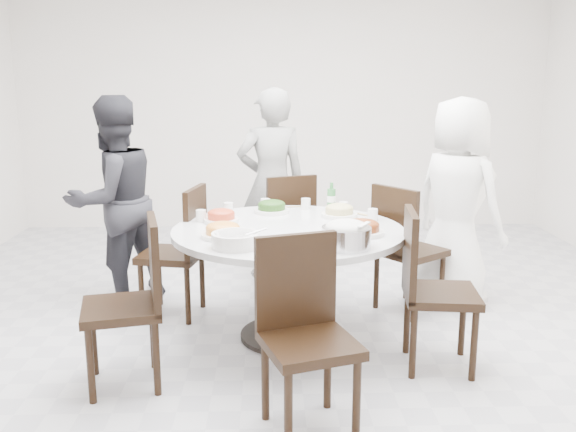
{
  "coord_description": "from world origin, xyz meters",
  "views": [
    {
      "loc": [
        -0.18,
        -4.05,
        1.67
      ],
      "look_at": [
        -0.05,
        -0.18,
        0.82
      ],
      "focal_mm": 38.0,
      "sensor_mm": 36.0,
      "label": 1
    }
  ],
  "objects_px": {
    "chair_sw": "(121,305)",
    "diner_middle": "(272,184)",
    "chair_se": "(441,291)",
    "rice_bowl": "(346,237)",
    "diner_left": "(114,201)",
    "chair_n": "(283,230)",
    "dining_table": "(288,284)",
    "chair_ne": "(410,248)",
    "beverage_bottle": "(331,197)",
    "chair_nw": "(171,252)",
    "soup_bowl": "(236,240)",
    "diner_right": "(457,202)",
    "chair_s": "(310,340)"
  },
  "relations": [
    {
      "from": "chair_sw",
      "to": "diner_middle",
      "type": "height_order",
      "value": "diner_middle"
    },
    {
      "from": "chair_se",
      "to": "rice_bowl",
      "type": "relative_size",
      "value": 3.37
    },
    {
      "from": "diner_left",
      "to": "chair_n",
      "type": "bearing_deg",
      "value": 148.44
    },
    {
      "from": "dining_table",
      "to": "chair_n",
      "type": "bearing_deg",
      "value": 90.55
    },
    {
      "from": "chair_ne",
      "to": "beverage_bottle",
      "type": "bearing_deg",
      "value": 49.76
    },
    {
      "from": "dining_table",
      "to": "chair_se",
      "type": "distance_m",
      "value": 1.0
    },
    {
      "from": "dining_table",
      "to": "chair_ne",
      "type": "xyz_separation_m",
      "value": [
        0.92,
        0.48,
        0.1
      ]
    },
    {
      "from": "chair_nw",
      "to": "beverage_bottle",
      "type": "distance_m",
      "value": 1.23
    },
    {
      "from": "chair_sw",
      "to": "dining_table",
      "type": "bearing_deg",
      "value": 110.26
    },
    {
      "from": "chair_ne",
      "to": "rice_bowl",
      "type": "xyz_separation_m",
      "value": [
        -0.6,
        -0.96,
        0.34
      ]
    },
    {
      "from": "chair_n",
      "to": "diner_left",
      "type": "xyz_separation_m",
      "value": [
        -1.29,
        -0.33,
        0.32
      ]
    },
    {
      "from": "chair_ne",
      "to": "soup_bowl",
      "type": "xyz_separation_m",
      "value": [
        -1.23,
        -0.93,
        0.32
      ]
    },
    {
      "from": "diner_right",
      "to": "beverage_bottle",
      "type": "relative_size",
      "value": 7.42
    },
    {
      "from": "chair_se",
      "to": "beverage_bottle",
      "type": "bearing_deg",
      "value": 36.35
    },
    {
      "from": "rice_bowl",
      "to": "soup_bowl",
      "type": "relative_size",
      "value": 1.03
    },
    {
      "from": "dining_table",
      "to": "soup_bowl",
      "type": "relative_size",
      "value": 5.47
    },
    {
      "from": "chair_s",
      "to": "soup_bowl",
      "type": "xyz_separation_m",
      "value": [
        -0.38,
        0.67,
        0.32
      ]
    },
    {
      "from": "chair_se",
      "to": "diner_right",
      "type": "height_order",
      "value": "diner_right"
    },
    {
      "from": "chair_nw",
      "to": "diner_middle",
      "type": "height_order",
      "value": "diner_middle"
    },
    {
      "from": "soup_bowl",
      "to": "beverage_bottle",
      "type": "height_order",
      "value": "beverage_bottle"
    },
    {
      "from": "beverage_bottle",
      "to": "rice_bowl",
      "type": "bearing_deg",
      "value": -91.0
    },
    {
      "from": "chair_n",
      "to": "chair_se",
      "type": "relative_size",
      "value": 1.0
    },
    {
      "from": "chair_se",
      "to": "beverage_bottle",
      "type": "distance_m",
      "value": 1.19
    },
    {
      "from": "dining_table",
      "to": "soup_bowl",
      "type": "xyz_separation_m",
      "value": [
        -0.32,
        -0.45,
        0.42
      ]
    },
    {
      "from": "chair_se",
      "to": "diner_left",
      "type": "bearing_deg",
      "value": 67.8
    },
    {
      "from": "chair_ne",
      "to": "soup_bowl",
      "type": "relative_size",
      "value": 3.46
    },
    {
      "from": "chair_ne",
      "to": "chair_se",
      "type": "height_order",
      "value": "same"
    },
    {
      "from": "chair_sw",
      "to": "chair_s",
      "type": "relative_size",
      "value": 1.0
    },
    {
      "from": "diner_left",
      "to": "rice_bowl",
      "type": "relative_size",
      "value": 5.61
    },
    {
      "from": "chair_n",
      "to": "beverage_bottle",
      "type": "bearing_deg",
      "value": 99.66
    },
    {
      "from": "chair_s",
      "to": "diner_middle",
      "type": "height_order",
      "value": "diner_middle"
    },
    {
      "from": "diner_middle",
      "to": "beverage_bottle",
      "type": "bearing_deg",
      "value": 107.44
    },
    {
      "from": "dining_table",
      "to": "rice_bowl",
      "type": "relative_size",
      "value": 5.32
    },
    {
      "from": "chair_n",
      "to": "chair_nw",
      "type": "height_order",
      "value": "same"
    },
    {
      "from": "rice_bowl",
      "to": "beverage_bottle",
      "type": "relative_size",
      "value": 1.33
    },
    {
      "from": "diner_left",
      "to": "beverage_bottle",
      "type": "xyz_separation_m",
      "value": [
        1.63,
        -0.24,
        0.07
      ]
    },
    {
      "from": "diner_middle",
      "to": "chair_sw",
      "type": "bearing_deg",
      "value": 56.96
    },
    {
      "from": "chair_s",
      "to": "chair_nw",
      "type": "bearing_deg",
      "value": 101.85
    },
    {
      "from": "chair_n",
      "to": "rice_bowl",
      "type": "xyz_separation_m",
      "value": [
        0.32,
        -1.57,
        0.34
      ]
    },
    {
      "from": "chair_se",
      "to": "diner_middle",
      "type": "distance_m",
      "value": 2.09
    },
    {
      "from": "diner_left",
      "to": "diner_right",
      "type": "bearing_deg",
      "value": 131.81
    },
    {
      "from": "chair_n",
      "to": "chair_nw",
      "type": "xyz_separation_m",
      "value": [
        -0.82,
        -0.65,
        0.0
      ]
    },
    {
      "from": "beverage_bottle",
      "to": "diner_right",
      "type": "bearing_deg",
      "value": 7.72
    },
    {
      "from": "chair_sw",
      "to": "chair_se",
      "type": "relative_size",
      "value": 1.0
    },
    {
      "from": "rice_bowl",
      "to": "chair_sw",
      "type": "bearing_deg",
      "value": -173.55
    },
    {
      "from": "chair_n",
      "to": "soup_bowl",
      "type": "relative_size",
      "value": 3.46
    },
    {
      "from": "chair_ne",
      "to": "chair_s",
      "type": "xyz_separation_m",
      "value": [
        -0.85,
        -1.6,
        0.0
      ]
    },
    {
      "from": "chair_s",
      "to": "beverage_bottle",
      "type": "bearing_deg",
      "value": 62.87
    },
    {
      "from": "dining_table",
      "to": "chair_nw",
      "type": "relative_size",
      "value": 1.58
    },
    {
      "from": "chair_n",
      "to": "chair_se",
      "type": "distance_m",
      "value": 1.78
    }
  ]
}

